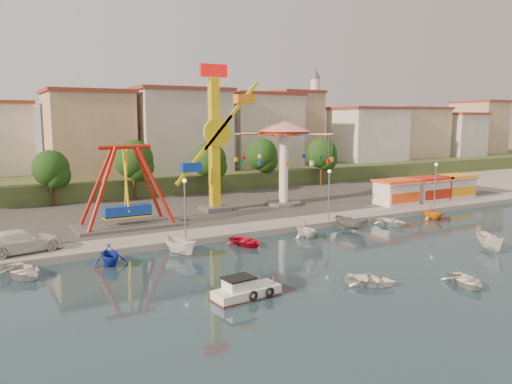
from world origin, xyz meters
TOP-DOWN VIEW (x-y plane):
  - ground at (0.00, 0.00)m, footprint 200.00×200.00m
  - quay_deck at (0.00, 62.00)m, footprint 200.00×100.00m
  - asphalt_pad at (0.00, 30.00)m, footprint 90.00×28.00m
  - hill_terrace at (0.00, 67.00)m, footprint 200.00×60.00m
  - pirate_ship_ride at (-11.29, 19.98)m, footprint 10.00×5.00m
  - kamikaze_tower at (0.22, 23.45)m, footprint 6.94×3.10m
  - wave_swinger at (8.80, 23.00)m, footprint 11.60×11.60m
  - booth_left at (21.19, 16.49)m, footprint 5.40×3.78m
  - booth_mid at (26.96, 16.49)m, footprint 5.40×3.78m
  - booth_right at (31.81, 16.49)m, footprint 5.40×3.78m
  - lamp_post_1 at (-8.00, 13.00)m, footprint 0.14×0.14m
  - lamp_post_2 at (8.00, 13.00)m, footprint 0.14×0.14m
  - lamp_post_3 at (24.00, 13.00)m, footprint 0.14×0.14m
  - tree_1 at (-16.00, 36.24)m, footprint 4.35×4.35m
  - tree_2 at (-6.00, 35.81)m, footprint 5.02×5.02m
  - tree_3 at (4.00, 34.36)m, footprint 4.68×4.68m
  - tree_4 at (14.00, 37.35)m, footprint 4.86×4.86m
  - tree_5 at (24.00, 35.54)m, footprint 4.83×4.83m
  - building_2 at (-8.19, 51.96)m, footprint 11.95×9.28m
  - building_3 at (5.60, 48.80)m, footprint 12.59×10.50m
  - building_4 at (19.07, 52.20)m, footprint 10.75×9.23m
  - building_5 at (32.37, 50.33)m, footprint 12.77×10.96m
  - building_6 at (44.15, 48.77)m, footprint 8.23×8.98m
  - building_7 at (56.03, 53.70)m, footprint 11.59×10.93m
  - building_8 at (69.93, 47.19)m, footprint 12.84×9.28m
  - building_9 at (83.46, 49.95)m, footprint 12.95×9.17m
  - minaret at (36.00, 54.00)m, footprint 2.80×2.80m
  - cabin_motorboat at (-9.85, -1.62)m, footprint 4.43×2.01m
  - rowboat_a at (-1.35, -3.60)m, footprint 4.06×4.22m
  - rowboat_b at (4.17, -6.91)m, footprint 3.43×4.00m
  - skiff at (13.77, -1.89)m, footprint 2.94×3.99m
  - van at (-21.25, 14.60)m, footprint 6.70×3.94m
  - moored_boat_0 at (-21.55, 9.80)m, footprint 4.12×4.91m
  - moored_boat_1 at (-15.48, 9.80)m, footprint 2.75×3.17m
  - moored_boat_2 at (-9.69, 9.80)m, footprint 2.35×4.00m
  - moored_boat_3 at (-3.61, 9.80)m, footprint 3.29×4.07m
  - moored_boat_4 at (2.86, 9.80)m, footprint 2.92×3.28m
  - moored_boat_5 at (8.40, 9.80)m, footprint 2.49×4.03m
  - moored_boat_6 at (13.86, 9.80)m, footprint 3.02×3.89m
  - moored_boat_7 at (19.96, 9.80)m, footprint 2.79×3.15m

SIDE VIEW (x-z plane):
  - ground at x=0.00m, z-range 0.00..0.00m
  - quay_deck at x=0.00m, z-range 0.00..0.60m
  - rowboat_b at x=4.17m, z-range 0.00..0.70m
  - rowboat_a at x=-1.35m, z-range 0.00..0.71m
  - moored_boat_6 at x=13.86m, z-range 0.00..0.74m
  - moored_boat_3 at x=-3.61m, z-range 0.00..0.75m
  - cabin_motorboat at x=-9.85m, z-range -0.35..1.16m
  - moored_boat_0 at x=-21.55m, z-range 0.00..0.87m
  - asphalt_pad at x=0.00m, z-range 0.60..0.61m
  - skiff at x=13.77m, z-range 0.00..1.45m
  - moored_boat_2 at x=-9.69m, z-range 0.00..1.45m
  - moored_boat_5 at x=8.40m, z-range 0.00..1.46m
  - moored_boat_7 at x=19.96m, z-range 0.00..1.54m
  - moored_boat_4 at x=2.86m, z-range 0.00..1.58m
  - moored_boat_1 at x=-15.48m, z-range 0.00..1.65m
  - hill_terrace at x=0.00m, z-range 0.00..3.00m
  - van at x=-21.25m, z-range 0.60..2.42m
  - booth_left at x=21.19m, z-range 0.62..3.70m
  - booth_mid at x=26.96m, z-range 0.62..3.70m
  - booth_right at x=31.81m, z-range 0.62..3.70m
  - lamp_post_1 at x=-8.00m, z-range 0.60..5.60m
  - lamp_post_2 at x=8.00m, z-range 0.60..5.60m
  - lamp_post_3 at x=24.00m, z-range 0.60..5.60m
  - pirate_ship_ride at x=-11.29m, z-range 0.39..8.39m
  - tree_1 at x=-16.00m, z-range 1.80..8.60m
  - tree_3 at x=4.00m, z-range 1.90..9.21m
  - tree_5 at x=24.00m, z-range 1.94..9.48m
  - tree_4 at x=14.00m, z-range 1.95..9.55m
  - tree_2 at x=-6.00m, z-range 1.99..9.84m
  - building_7 at x=56.03m, z-range 3.00..11.76m
  - building_3 at x=5.60m, z-range 3.00..12.20m
  - building_9 at x=83.46m, z-range 3.00..12.21m
  - building_4 at x=19.07m, z-range 3.00..12.24m
  - wave_swinger at x=8.80m, z-range 3.00..13.40m
  - kamikaze_tower at x=0.22m, z-range 0.23..16.73m
  - building_5 at x=32.37m, z-range 3.00..14.21m
  - building_2 at x=-8.19m, z-range 3.00..14.23m
  - building_6 at x=44.15m, z-range 3.00..15.36m
  - building_8 at x=69.93m, z-range 3.00..15.58m
  - minaret at x=36.00m, z-range 3.55..21.55m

